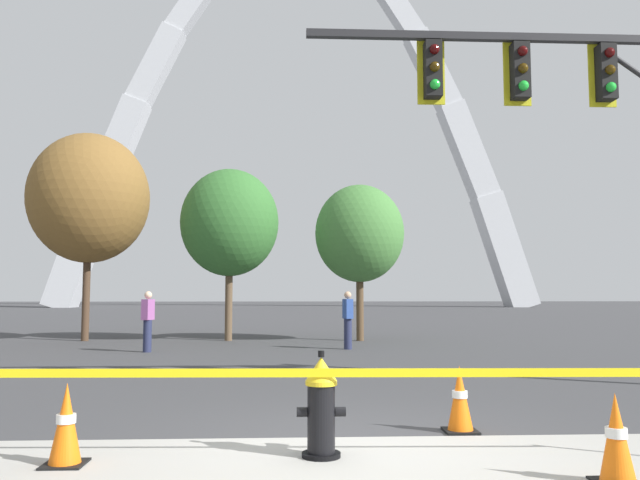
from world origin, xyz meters
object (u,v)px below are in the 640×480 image
traffic_cone_mid_sidewalk (460,399)px  traffic_cone_by_hydrant (66,425)px  traffic_signal_gantry (633,113)px  pedestrian_walking_left (148,321)px  fire_hydrant (321,407)px  pedestrian_standing_center (348,319)px  monument_arch (295,132)px  traffic_cone_curb_edge (616,440)px

traffic_cone_mid_sidewalk → traffic_cone_by_hydrant: bearing=-162.9°
traffic_signal_gantry → pedestrian_walking_left: bearing=141.3°
traffic_signal_gantry → pedestrian_walking_left: (-9.19, 7.36, -3.59)m
fire_hydrant → pedestrian_standing_center: size_ratio=0.62×
fire_hydrant → monument_arch: size_ratio=0.02×
traffic_cone_mid_sidewalk → monument_arch: bearing=91.1°
traffic_cone_mid_sidewalk → pedestrian_walking_left: bearing=119.5°
traffic_cone_mid_sidewalk → monument_arch: (-1.23, 65.37, 19.93)m
traffic_cone_mid_sidewalk → traffic_cone_curb_edge: bearing=-69.8°
traffic_cone_mid_sidewalk → pedestrian_standing_center: pedestrian_standing_center is taller
traffic_cone_curb_edge → traffic_cone_mid_sidewalk: bearing=110.2°
traffic_cone_mid_sidewalk → pedestrian_walking_left: 11.42m
traffic_cone_by_hydrant → pedestrian_walking_left: size_ratio=0.46×
pedestrian_standing_center → traffic_cone_by_hydrant: bearing=-107.1°
traffic_signal_gantry → pedestrian_standing_center: size_ratio=4.92×
traffic_cone_mid_sidewalk → pedestrian_walking_left: (-5.61, 9.93, 0.46)m
pedestrian_standing_center → traffic_signal_gantry: bearing=-64.2°
traffic_signal_gantry → monument_arch: 64.95m
traffic_cone_by_hydrant → traffic_signal_gantry: size_ratio=0.09×
fire_hydrant → traffic_cone_curb_edge: size_ratio=1.36×
traffic_cone_mid_sidewalk → traffic_cone_curb_edge: (0.73, -1.99, 0.00)m
traffic_cone_curb_edge → monument_arch: (-1.96, 67.36, 19.93)m
traffic_cone_by_hydrant → traffic_cone_mid_sidewalk: bearing=17.1°
traffic_cone_mid_sidewalk → fire_hydrant: bearing=-147.5°
fire_hydrant → traffic_signal_gantry: bearing=34.8°
traffic_signal_gantry → pedestrian_standing_center: (-3.84, 7.97, -3.59)m
monument_arch → traffic_cone_by_hydrant: bearing=-92.3°
monument_arch → pedestrian_standing_center: monument_arch is taller
traffic_cone_mid_sidewalk → traffic_cone_curb_edge: 2.12m
monument_arch → pedestrian_standing_center: size_ratio=35.04×
traffic_cone_curb_edge → traffic_signal_gantry: bearing=58.1°
traffic_cone_curb_edge → fire_hydrant: bearing=157.2°
fire_hydrant → monument_arch: 69.28m
traffic_cone_curb_edge → pedestrian_standing_center: 12.58m
fire_hydrant → pedestrian_standing_center: (1.32, 11.55, 0.35)m
traffic_cone_by_hydrant → traffic_cone_curb_edge: 4.68m
traffic_cone_mid_sidewalk → monument_arch: 68.35m
pedestrian_walking_left → traffic_cone_mid_sidewalk: bearing=-60.5°
traffic_cone_curb_edge → pedestrian_walking_left: (-6.34, 11.92, 0.46)m
fire_hydrant → traffic_cone_by_hydrant: 2.30m
monument_arch → traffic_cone_mid_sidewalk: bearing=-88.9°
pedestrian_walking_left → pedestrian_standing_center: bearing=6.5°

